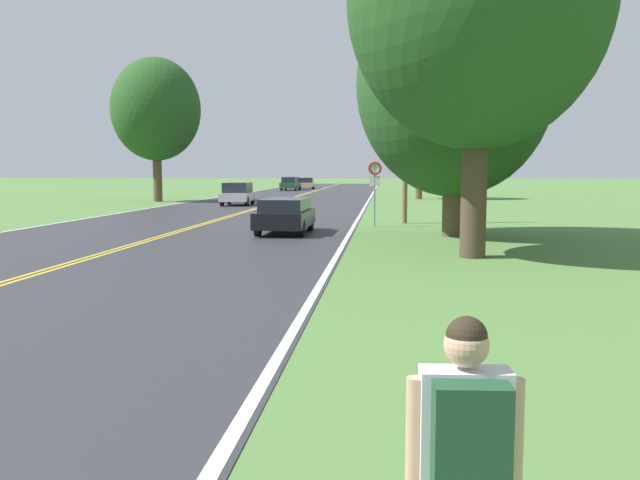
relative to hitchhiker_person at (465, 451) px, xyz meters
name	(u,v)px	position (x,y,z in m)	size (l,w,h in m)	color
hitchhiker_person	(465,451)	(0.00, 0.00, 0.00)	(0.59, 0.42, 1.73)	#475175
traffic_sign	(375,177)	(-0.90, 25.93, 1.08)	(0.60, 0.10, 2.83)	gray
utility_pole_midground	(405,143)	(0.45, 28.10, 2.61)	(1.80, 0.24, 7.06)	brown
tree_left_verge	(454,84)	(2.04, 22.19, 4.52)	(7.17, 7.17, 9.72)	brown
tree_mid_treeline	(420,122)	(2.36, 54.53, 5.40)	(5.56, 5.56, 9.69)	brown
tree_right_cluster	(156,110)	(-18.11, 48.00, 6.02)	(6.84, 6.84, 11.04)	brown
car_black_hatchback_approaching	(285,214)	(-4.28, 22.59, -0.32)	(1.90, 4.28, 1.36)	black
car_silver_hatchback_mid_near	(238,193)	(-10.69, 43.04, -0.21)	(2.03, 4.08, 1.58)	black
car_dark_green_van_mid_far	(291,183)	(-11.85, 77.54, -0.22)	(2.09, 4.19, 1.61)	black
car_champagne_hatchback_receding	(306,183)	(-10.67, 83.92, -0.29)	(2.05, 3.56, 1.45)	black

